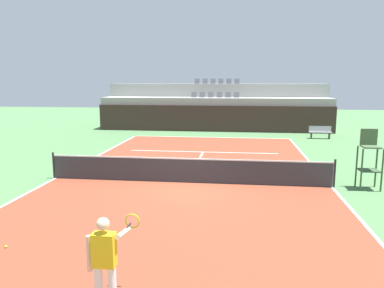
{
  "coord_description": "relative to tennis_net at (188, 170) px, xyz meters",
  "views": [
    {
      "loc": [
        1.91,
        -13.95,
        3.92
      ],
      "look_at": [
        -0.08,
        2.0,
        1.2
      ],
      "focal_mm": 34.82,
      "sensor_mm": 36.0,
      "label": 1
    }
  ],
  "objects": [
    {
      "name": "player_bench",
      "position": [
        7.56,
        12.41,
        -0.0
      ],
      "size": [
        1.5,
        0.4,
        0.85
      ],
      "color": "#99999E",
      "rests_on": "ground_plane"
    },
    {
      "name": "stands_tier_upper",
      "position": [
        0.0,
        18.86,
        1.34
      ],
      "size": [
        18.46,
        2.4,
        3.7
      ],
      "primitive_type": "cube",
      "color": "#9E9E99",
      "rests_on": "ground_plane"
    },
    {
      "name": "tennis_ball_1",
      "position": [
        -3.51,
        -6.26,
        -0.47
      ],
      "size": [
        0.07,
        0.07,
        0.07
      ],
      "primitive_type": "sphere",
      "color": "#CCE033",
      "rests_on": "court_surface"
    },
    {
      "name": "sideline_right",
      "position": [
        5.45,
        0.0,
        -0.5
      ],
      "size": [
        0.1,
        24.0,
        0.0
      ],
      "primitive_type": "cube",
      "color": "white",
      "rests_on": "court_surface"
    },
    {
      "name": "tennis_net",
      "position": [
        0.0,
        0.0,
        0.0
      ],
      "size": [
        11.08,
        0.08,
        1.07
      ],
      "color": "black",
      "rests_on": "court_surface"
    },
    {
      "name": "seating_row_lower",
      "position": [
        0.0,
        16.56,
        2.22
      ],
      "size": [
        3.92,
        0.44,
        0.44
      ],
      "color": "slate",
      "rests_on": "stands_tier_lower"
    },
    {
      "name": "sideline_left",
      "position": [
        -5.45,
        0.0,
        -0.5
      ],
      "size": [
        0.1,
        24.0,
        0.0
      ],
      "primitive_type": "cube",
      "color": "white",
      "rests_on": "court_surface"
    },
    {
      "name": "ground_plane",
      "position": [
        0.0,
        0.0,
        -0.51
      ],
      "size": [
        80.0,
        80.0,
        0.0
      ],
      "primitive_type": "plane",
      "color": "#477042"
    },
    {
      "name": "back_wall",
      "position": [
        0.0,
        15.11,
        0.51
      ],
      "size": [
        18.46,
        0.3,
        2.05
      ],
      "primitive_type": "cube",
      "color": "#33231E",
      "rests_on": "ground_plane"
    },
    {
      "name": "umpire_chair",
      "position": [
        6.7,
        0.06,
        0.68
      ],
      "size": [
        0.76,
        0.66,
        2.2
      ],
      "color": "#334C2D",
      "rests_on": "ground_plane"
    },
    {
      "name": "player",
      "position": [
        -0.25,
        -8.36,
        0.47
      ],
      "size": [
        0.69,
        0.98,
        1.71
      ],
      "rotation": [
        0.0,
        0.0,
        0.09
      ],
      "color": "white",
      "rests_on": "court_surface"
    },
    {
      "name": "seating_row_upper",
      "position": [
        0.0,
        18.96,
        3.32
      ],
      "size": [
        3.92,
        0.44,
        0.44
      ],
      "color": "slate",
      "rests_on": "stands_tier_upper"
    },
    {
      "name": "service_line_far",
      "position": [
        0.0,
        6.4,
        -0.5
      ],
      "size": [
        8.26,
        0.1,
        0.0
      ],
      "primitive_type": "cube",
      "color": "white",
      "rests_on": "court_surface"
    },
    {
      "name": "stands_tier_lower",
      "position": [
        0.0,
        16.46,
        0.8
      ],
      "size": [
        18.46,
        2.4,
        2.61
      ],
      "primitive_type": "cube",
      "color": "#9E9E99",
      "rests_on": "ground_plane"
    },
    {
      "name": "centre_service_line",
      "position": [
        0.0,
        3.2,
        -0.5
      ],
      "size": [
        0.1,
        6.4,
        0.0
      ],
      "primitive_type": "cube",
      "color": "white",
      "rests_on": "court_surface"
    },
    {
      "name": "baseline_far",
      "position": [
        0.0,
        11.95,
        -0.5
      ],
      "size": [
        11.0,
        0.1,
        0.0
      ],
      "primitive_type": "cube",
      "color": "white",
      "rests_on": "court_surface"
    },
    {
      "name": "court_surface",
      "position": [
        0.0,
        0.0,
        -0.5
      ],
      "size": [
        11.0,
        24.0,
        0.01
      ],
      "primitive_type": "cube",
      "color": "brown",
      "rests_on": "ground_plane"
    }
  ]
}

